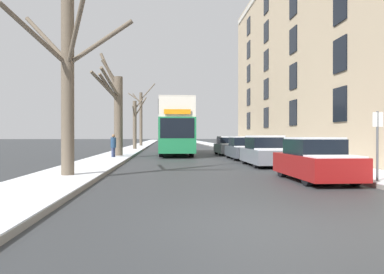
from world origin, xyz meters
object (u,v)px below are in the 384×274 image
object	(u,v)px
bare_tree_left_2	(135,123)
bare_tree_left_3	(141,117)
parked_car_1	(265,152)
double_decker_bus	(175,125)
oncoming_van	(170,138)
bare_tree_left_1	(116,109)
parked_car_3	(229,146)
bare_tree_left_0	(68,68)
street_sign_post	(377,143)
parked_car_2	(244,149)
pedestrian_left_sidewalk	(113,146)
parked_car_0	(315,161)

from	to	relation	value
bare_tree_left_2	bare_tree_left_3	world-z (taller)	bare_tree_left_3
parked_car_1	double_decker_bus	bearing A→B (deg)	110.10
double_decker_bus	oncoming_van	distance (m)	18.10
oncoming_van	double_decker_bus	bearing A→B (deg)	-89.22
bare_tree_left_1	double_decker_bus	distance (m)	6.07
bare_tree_left_1	parked_car_3	xyz separation A→B (m)	(8.38, 3.68, -2.68)
bare_tree_left_0	oncoming_van	world-z (taller)	bare_tree_left_0
bare_tree_left_3	street_sign_post	distance (m)	42.07
bare_tree_left_2	oncoming_van	distance (m)	10.14
bare_tree_left_2	parked_car_2	xyz separation A→B (m)	(8.13, -15.08, -2.14)
bare_tree_left_0	parked_car_2	distance (m)	13.85
pedestrian_left_sidewalk	street_sign_post	size ratio (longest dim) A/B	0.71
street_sign_post	bare_tree_left_0	bearing A→B (deg)	166.40
bare_tree_left_3	double_decker_bus	xyz separation A→B (m)	(4.14, -21.57, -1.75)
parked_car_0	street_sign_post	xyz separation A→B (m)	(1.38, -1.38, 0.63)
bare_tree_left_2	pedestrian_left_sidewalk	xyz separation A→B (m)	(-0.21, -14.74, -1.93)
parked_car_0	bare_tree_left_1	bearing A→B (deg)	121.76
double_decker_bus	oncoming_van	bearing A→B (deg)	90.78
parked_car_2	parked_car_3	world-z (taller)	parked_car_2
parked_car_0	parked_car_3	world-z (taller)	parked_car_0
bare_tree_left_3	parked_car_3	distance (m)	24.01
bare_tree_left_1	parked_car_2	bearing A→B (deg)	-13.51
bare_tree_left_2	parked_car_2	bearing A→B (deg)	-61.67
bare_tree_left_2	double_decker_bus	world-z (taller)	bare_tree_left_2
bare_tree_left_3	pedestrian_left_sidewalk	xyz separation A→B (m)	(0.04, -27.58, -3.24)
bare_tree_left_2	parked_car_3	xyz separation A→B (m)	(8.13, -9.39, -2.14)
double_decker_bus	bare_tree_left_1	bearing A→B (deg)	-133.59
bare_tree_left_3	pedestrian_left_sidewalk	world-z (taller)	bare_tree_left_3
bare_tree_left_0	oncoming_van	xyz separation A→B (m)	(3.90, 34.96, -2.60)
bare_tree_left_1	parked_car_0	size ratio (longest dim) A/B	1.82
bare_tree_left_0	bare_tree_left_1	xyz separation A→B (m)	(0.02, 12.55, -0.51)
bare_tree_left_0	parked_car_0	xyz separation A→B (m)	(8.40, -0.98, -3.19)
double_decker_bus	street_sign_post	distance (m)	20.09
parked_car_0	parked_car_2	distance (m)	11.52
bare_tree_left_0	street_sign_post	world-z (taller)	bare_tree_left_0
pedestrian_left_sidewalk	parked_car_3	bearing A→B (deg)	-38.16
bare_tree_left_2	parked_car_1	distance (m)	21.99
bare_tree_left_0	parked_car_2	bearing A→B (deg)	51.46
parked_car_3	parked_car_1	bearing A→B (deg)	-90.00
bare_tree_left_2	parked_car_0	world-z (taller)	bare_tree_left_2
bare_tree_left_0	street_sign_post	xyz separation A→B (m)	(9.77, -2.36, -2.55)
bare_tree_left_0	double_decker_bus	distance (m)	17.46
bare_tree_left_1	street_sign_post	world-z (taller)	bare_tree_left_1
pedestrian_left_sidewalk	bare_tree_left_3	bearing A→B (deg)	19.27
bare_tree_left_1	pedestrian_left_sidewalk	bearing A→B (deg)	-88.69
bare_tree_left_0	double_decker_bus	xyz separation A→B (m)	(4.15, 16.90, -1.48)
parked_car_2	bare_tree_left_2	bearing A→B (deg)	118.33
parked_car_3	oncoming_van	size ratio (longest dim) A/B	0.88
parked_car_0	parked_car_1	world-z (taller)	parked_car_1
parked_car_3	oncoming_van	world-z (taller)	oncoming_van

